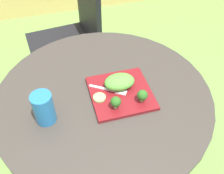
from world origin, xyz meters
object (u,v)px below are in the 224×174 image
object	(u,v)px
drinking_glass	(44,109)
salad_plate	(121,93)
patio_chair	(74,32)
fork	(112,90)

from	to	relation	value
drinking_glass	salad_plate	bearing A→B (deg)	9.01
patio_chair	fork	size ratio (longest dim) A/B	6.46
fork	patio_chair	bearing A→B (deg)	92.74
salad_plate	drinking_glass	world-z (taller)	drinking_glass
fork	salad_plate	bearing A→B (deg)	-26.50
salad_plate	drinking_glass	bearing A→B (deg)	-170.99
salad_plate	fork	xyz separation A→B (m)	(-0.03, 0.02, 0.01)
patio_chair	salad_plate	xyz separation A→B (m)	(0.07, -0.82, 0.22)
patio_chair	drinking_glass	distance (m)	0.94
salad_plate	patio_chair	bearing A→B (deg)	95.02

